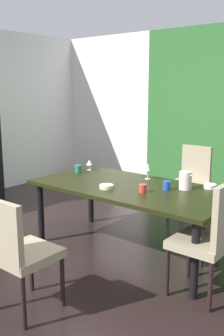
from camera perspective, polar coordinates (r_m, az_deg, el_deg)
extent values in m
cube|color=black|center=(4.19, -6.25, -12.17)|extent=(5.58, 5.77, 0.02)
cube|color=silver|center=(7.17, -0.79, 8.96)|extent=(1.92, 0.10, 2.64)
cube|color=black|center=(3.86, 2.96, -3.02)|extent=(2.09, 1.04, 0.04)
cylinder|color=black|center=(4.84, -3.25, -4.33)|extent=(0.07, 0.07, 0.68)
cylinder|color=black|center=(4.29, -10.80, -6.71)|extent=(0.07, 0.07, 0.68)
cylinder|color=black|center=(3.19, 12.51, -13.52)|extent=(0.07, 0.07, 0.68)
cube|color=gray|center=(3.22, 13.27, -11.06)|extent=(0.44, 0.44, 0.07)
cylinder|color=black|center=(3.25, 8.42, -15.42)|extent=(0.04, 0.04, 0.42)
cylinder|color=black|center=(3.55, 11.61, -13.06)|extent=(0.04, 0.04, 0.42)
cylinder|color=black|center=(3.10, 14.76, -17.13)|extent=(0.04, 0.04, 0.42)
cylinder|color=black|center=(3.78, 13.58, -11.57)|extent=(0.04, 0.04, 0.42)
cylinder|color=black|center=(4.10, 15.89, -9.77)|extent=(0.04, 0.04, 0.42)
cube|color=gray|center=(3.01, -12.93, -12.70)|extent=(0.44, 0.44, 0.07)
cube|color=gray|center=(2.81, -16.38, -9.46)|extent=(0.42, 0.05, 0.47)
cylinder|color=black|center=(3.36, -12.20, -14.61)|extent=(0.04, 0.04, 0.42)
cylinder|color=black|center=(3.10, -7.56, -16.80)|extent=(0.04, 0.04, 0.42)
cylinder|color=black|center=(2.89, -13.32, -19.35)|extent=(0.04, 0.04, 0.42)
cube|color=gray|center=(5.08, 11.62, -2.45)|extent=(0.44, 0.44, 0.07)
cube|color=gray|center=(5.20, 12.74, 0.62)|extent=(0.42, 0.05, 0.49)
cylinder|color=black|center=(4.90, 12.45, -6.01)|extent=(0.04, 0.04, 0.42)
cylinder|color=black|center=(5.07, 8.59, -5.25)|extent=(0.04, 0.04, 0.42)
cylinder|color=black|center=(5.23, 14.32, -4.95)|extent=(0.04, 0.04, 0.42)
cylinder|color=black|center=(5.39, 10.64, -4.28)|extent=(0.04, 0.04, 0.42)
cylinder|color=silver|center=(4.16, 5.44, -1.65)|extent=(0.06, 0.06, 0.00)
cylinder|color=silver|center=(4.15, 5.45, -1.02)|extent=(0.01, 0.01, 0.09)
cone|color=silver|center=(4.13, 5.48, 0.15)|extent=(0.06, 0.06, 0.08)
cylinder|color=silver|center=(4.60, -3.46, -0.30)|extent=(0.06, 0.06, 0.00)
cylinder|color=silver|center=(4.59, -3.47, 0.10)|extent=(0.01, 0.01, 0.06)
cone|color=silver|center=(4.58, -3.48, 0.85)|extent=(0.08, 0.08, 0.06)
cylinder|color=silver|center=(4.02, 11.00, -2.29)|extent=(0.06, 0.06, 0.00)
cylinder|color=silver|center=(4.02, 11.02, -1.81)|extent=(0.01, 0.01, 0.07)
cone|color=silver|center=(4.00, 11.06, -0.87)|extent=(0.08, 0.08, 0.07)
cylinder|color=beige|center=(3.75, -0.85, -2.84)|extent=(0.14, 0.14, 0.04)
cylinder|color=white|center=(3.89, 14.64, -2.68)|extent=(0.13, 0.13, 0.04)
cylinder|color=#1B469E|center=(3.73, 8.34, -2.65)|extent=(0.08, 0.08, 0.09)
cylinder|color=red|center=(3.62, 4.71, -3.11)|extent=(0.07, 0.07, 0.08)
cylinder|color=#216759|center=(4.47, -5.16, -0.12)|extent=(0.08, 0.08, 0.09)
cylinder|color=silver|center=(3.77, 11.13, -1.87)|extent=(0.12, 0.12, 0.18)
cone|color=silver|center=(3.73, 11.94, -0.87)|extent=(0.04, 0.04, 0.03)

